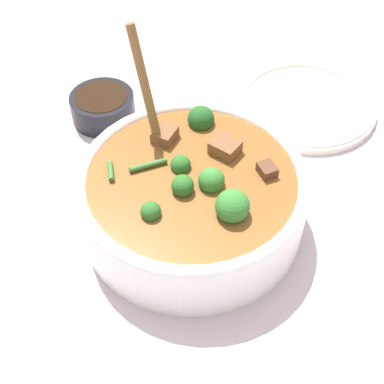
{
  "coord_description": "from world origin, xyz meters",
  "views": [
    {
      "loc": [
        -0.15,
        -0.44,
        0.57
      ],
      "look_at": [
        0.0,
        0.0,
        0.06
      ],
      "focal_mm": 50.0,
      "sensor_mm": 36.0,
      "label": 1
    }
  ],
  "objects": [
    {
      "name": "condiment_bowl",
      "position": [
        -0.07,
        0.25,
        0.03
      ],
      "size": [
        0.1,
        0.1,
        0.05
      ],
      "color": "black",
      "rests_on": "ground_plane"
    },
    {
      "name": "empty_plate",
      "position": [
        0.26,
        0.17,
        0.01
      ],
      "size": [
        0.23,
        0.23,
        0.02
      ],
      "color": "silver",
      "rests_on": "ground_plane"
    },
    {
      "name": "ground_plane",
      "position": [
        0.0,
        0.0,
        0.0
      ],
      "size": [
        4.0,
        4.0,
        0.0
      ],
      "primitive_type": "plane",
      "color": "silver"
    },
    {
      "name": "stew_bowl",
      "position": [
        0.0,
        0.0,
        0.05
      ],
      "size": [
        0.3,
        0.3,
        0.24
      ],
      "color": "white",
      "rests_on": "ground_plane"
    }
  ]
}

